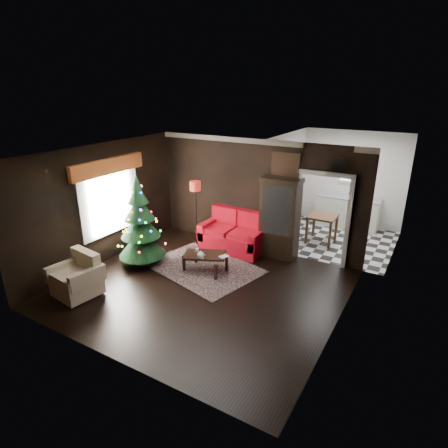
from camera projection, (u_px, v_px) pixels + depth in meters
The scene contains 26 objects.
floor at pixel (202, 288), 7.84m from camera, with size 5.50×5.50×0.00m, color black.
ceiling at pixel (199, 155), 6.86m from camera, with size 5.50×5.50×0.00m, color white.
wall_back at pixel (256, 195), 9.37m from camera, with size 5.50×5.50×0.00m, color black.
wall_front at pixel (104, 280), 5.33m from camera, with size 5.50×5.50×0.00m, color black.
wall_left at pixel (102, 205), 8.65m from camera, with size 5.50×5.50×0.00m, color black.
wall_right at pixel (342, 256), 6.05m from camera, with size 5.50×5.50×0.00m, color black.
doorway at pixel (322, 220), 8.69m from camera, with size 1.10×0.10×2.10m, color silver, non-canonical shape.
left_window at pixel (109, 201), 8.78m from camera, with size 0.05×1.60×1.40m, color white.
valance at pixel (108, 166), 8.45m from camera, with size 0.12×2.10×0.35m, color #A64922.
kitchen_floor at pixel (334, 240), 10.27m from camera, with size 3.00×3.00×0.00m, color silver.
kitchen_window at pixel (354, 169), 10.84m from camera, with size 0.70×0.06×0.70m, color white.
rug at pixel (203, 267), 8.72m from camera, with size 2.49×1.81×0.01m, color #5D3E52.
loveseat at pixel (233, 231), 9.51m from camera, with size 1.70×0.90×1.00m, color #9B0F0C, non-canonical shape.
curio_cabinet at pixel (280, 220), 8.99m from camera, with size 0.90×0.45×1.90m, color black, non-canonical shape.
floor_lamp at pixel (196, 215), 9.69m from camera, with size 0.30×0.30×1.80m, color black, non-canonical shape.
christmas_tree at pixel (140, 222), 8.55m from camera, with size 1.08×1.08×2.06m, color #0C330A, non-canonical shape.
armchair at pixel (76, 275), 7.42m from camera, with size 0.82×0.82×0.84m, color #C5B194, non-canonical shape.
coffee_table at pixel (205, 262), 8.49m from camera, with size 0.92×0.55×0.41m, color #33200D, non-canonical shape.
teapot at pixel (201, 255), 8.20m from camera, with size 0.17×0.17×0.16m, color silver, non-canonical shape.
cup_a at pixel (197, 250), 8.56m from camera, with size 0.07×0.07×0.06m, color silver.
cup_b at pixel (202, 257), 8.20m from camera, with size 0.08×0.08×0.07m, color white.
book at pixel (222, 251), 8.31m from camera, with size 0.15×0.02×0.20m, color tan.
wall_clock at pixel (338, 165), 8.06m from camera, with size 0.32×0.32×0.06m, color white.
painting at pixel (286, 165), 8.68m from camera, with size 0.62×0.05×0.52m, color #C3784A.
kitchen_counter at pixel (347, 212), 11.08m from camera, with size 1.80×0.60×0.90m, color silver.
kitchen_table at pixel (322, 229), 10.04m from camera, with size 0.70×0.70×0.75m, color brown, non-canonical shape.
Camera 1 is at (3.86, -5.70, 4.01)m, focal length 30.00 mm.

